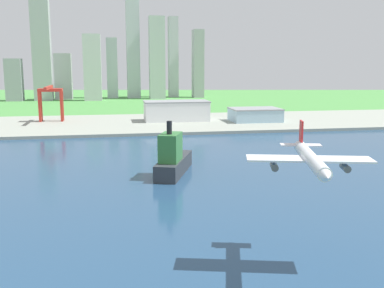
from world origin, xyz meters
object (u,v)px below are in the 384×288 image
Objects in this scene: airplane_landing at (310,159)px; port_crane_red at (50,96)px; container_barge at (173,159)px; warehouse_annex at (255,115)px; warehouse_main at (176,111)px.

airplane_landing reaches higher than port_crane_red.
container_barge reaches higher than warehouse_annex.
port_crane_red reaches higher than warehouse_annex.
airplane_landing is 117.92m from container_barge.
container_barge is 0.74× the size of warehouse_main.
port_crane_red is at bearing 108.01° from airplane_landing.
port_crane_red is 118.45m from warehouse_main.
container_barge is 234.05m from port_crane_red.
airplane_landing is at bearing -91.68° from warehouse_main.
container_barge is at bearing -98.61° from warehouse_main.
airplane_landing is 347.60m from port_crane_red.
port_crane_red is at bearing 111.61° from container_barge.
warehouse_annex is (72.75, -17.15, -3.25)m from warehouse_main.
port_crane_red is at bearing 173.80° from warehouse_main.
airplane_landing reaches higher than warehouse_main.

